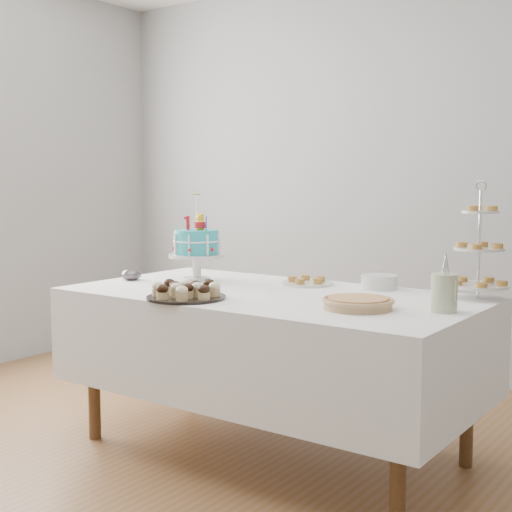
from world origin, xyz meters
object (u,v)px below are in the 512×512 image
Objects in this scene: cupcake_tray at (186,290)px; pie at (358,302)px; table at (271,340)px; tiered_stand at (479,250)px; jam_bowl_b at (130,275)px; pastry_plate at (307,281)px; jam_bowl_a at (132,274)px; plate_stack at (379,282)px; birthday_cake at (197,257)px; utensil_pitcher at (444,291)px.

cupcake_tray is 0.77m from pie.
pie is at bearing -15.35° from table.
tiered_stand is 1.76m from jam_bowl_b.
tiered_stand is 5.55× the size of jam_bowl_b.
jam_bowl_b is at bearing -154.30° from pastry_plate.
jam_bowl_a is at bearing 90.00° from jam_bowl_b.
jam_bowl_b reaches higher than pastry_plate.
cupcake_tray is at bearing -23.63° from jam_bowl_b.
pastry_plate is (-0.53, 0.46, -0.01)m from pie.
plate_stack is at bearing 21.68° from jam_bowl_a.
pie is 0.66m from tiered_stand.
plate_stack is at bearing 22.07° from jam_bowl_b.
jam_bowl_a is at bearing -174.77° from table.
birthday_cake reaches higher than pie.
tiered_stand is at bearing -10.86° from birthday_cake.
birthday_cake is at bearing -159.81° from pastry_plate.
plate_stack is at bearing -180.00° from tiered_stand.
tiered_stand is 2.23× the size of utensil_pitcher.
jam_bowl_a is (-0.84, -0.08, 0.26)m from table.
tiered_stand reaches higher than jam_bowl_b.
utensil_pitcher is at bearing -27.42° from birthday_cake.
birthday_cake reaches higher than plate_stack.
pastry_plate is at bearing 89.82° from table.
table is at bearing 60.10° from cupcake_tray.
table is 18.30× the size of jam_bowl_a.
plate_stack is (0.91, 0.29, -0.09)m from birthday_cake.
tiered_stand reaches higher than plate_stack.
cupcake_tray is 0.71m from pastry_plate.
pie is at bearing -2.46° from jam_bowl_b.
pastry_plate is 2.75× the size of jam_bowl_b.
tiered_stand is (0.84, 0.40, 0.45)m from table.
utensil_pitcher is at bearing 2.71° from jam_bowl_b.
tiered_stand is at bearing 5.56° from pastry_plate.
plate_stack reaches higher than pie.
plate_stack is 1.29m from jam_bowl_b.
plate_stack is 1.66× the size of jam_bowl_a.
jam_bowl_a is at bearing -154.82° from pastry_plate.
jam_bowl_a is 1.11× the size of jam_bowl_b.
utensil_pitcher is at bearing 2.39° from jam_bowl_a.
table is at bearing -131.95° from plate_stack.
tiered_stand reaches higher than pie.
plate_stack is (0.36, 0.40, 0.26)m from table.
utensil_pitcher reaches higher than jam_bowl_a.
cupcake_tray is 1.19× the size of pie.
pie is 0.57m from plate_stack.
utensil_pitcher is at bearing 18.73° from cupcake_tray.
pie is 0.70m from pastry_plate.
table is 0.60m from plate_stack.
tiered_stand is 0.87m from pastry_plate.
birthday_cake is at bearing -162.63° from plate_stack.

